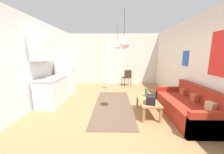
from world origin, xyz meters
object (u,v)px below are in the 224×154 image
(handbag, at_px, (151,99))
(coffee_table, at_px, (148,102))
(bamboo_vase, at_px, (146,92))
(refrigerator, at_px, (66,75))
(accent_chair, at_px, (127,77))
(pendant_lamp_near, at_px, (124,43))
(pendant_lamp_far, at_px, (117,46))
(couch, at_px, (188,107))

(handbag, bearing_deg, coffee_table, 90.19)
(bamboo_vase, relative_size, refrigerator, 0.29)
(bamboo_vase, relative_size, accent_chair, 0.56)
(accent_chair, bearing_deg, refrigerator, 8.72)
(accent_chair, bearing_deg, pendant_lamp_near, 64.36)
(bamboo_vase, bearing_deg, accent_chair, 95.31)
(accent_chair, distance_m, pendant_lamp_near, 3.56)
(bamboo_vase, height_order, pendant_lamp_far, pendant_lamp_far)
(couch, bearing_deg, pendant_lamp_far, 129.80)
(accent_chair, bearing_deg, coffee_table, 76.22)
(coffee_table, height_order, accent_chair, accent_chair)
(pendant_lamp_far, bearing_deg, coffee_table, -68.81)
(coffee_table, xyz_separation_m, accent_chair, (-0.25, 3.21, 0.12))
(couch, bearing_deg, bamboo_vase, 156.26)
(bamboo_vase, bearing_deg, handbag, -92.34)
(bamboo_vase, distance_m, pendant_lamp_far, 2.37)
(accent_chair, bearing_deg, couch, 92.49)
(handbag, height_order, refrigerator, refrigerator)
(bamboo_vase, relative_size, pendant_lamp_near, 0.49)
(coffee_table, bearing_deg, pendant_lamp_near, -177.57)
(refrigerator, height_order, pendant_lamp_near, pendant_lamp_near)
(couch, relative_size, pendant_lamp_far, 2.14)
(coffee_table, bearing_deg, couch, -6.61)
(bamboo_vase, height_order, handbag, bamboo_vase)
(pendant_lamp_near, bearing_deg, couch, -3.01)
(handbag, bearing_deg, accent_chair, 94.12)
(pendant_lamp_near, distance_m, pendant_lamp_far, 2.08)
(refrigerator, bearing_deg, pendant_lamp_far, 4.97)
(refrigerator, xyz_separation_m, pendant_lamp_near, (2.24, -1.89, 1.10))
(coffee_table, height_order, refrigerator, refrigerator)
(handbag, relative_size, pendant_lamp_near, 0.37)
(handbag, distance_m, pendant_lamp_near, 1.55)
(couch, distance_m, pendant_lamp_far, 3.27)
(bamboo_vase, height_order, pendant_lamp_near, pendant_lamp_near)
(coffee_table, xyz_separation_m, pendant_lamp_far, (-0.79, 2.04, 1.59))
(couch, height_order, bamboo_vase, bamboo_vase)
(accent_chair, height_order, pendant_lamp_near, pendant_lamp_near)
(refrigerator, distance_m, pendant_lamp_near, 3.13)
(handbag, relative_size, accent_chair, 0.43)
(handbag, xyz_separation_m, pendant_lamp_far, (-0.79, 2.26, 1.43))
(couch, bearing_deg, refrigerator, 153.21)
(couch, distance_m, handbag, 1.04)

